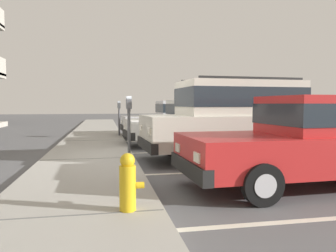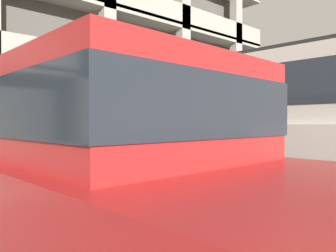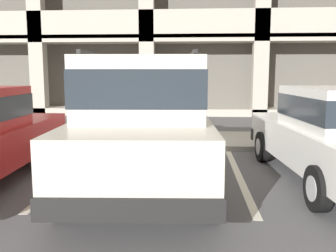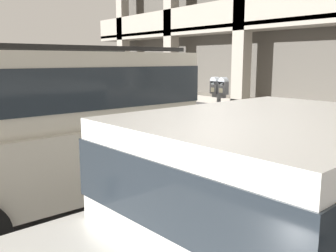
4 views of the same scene
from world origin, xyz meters
The scene contains 7 objects.
ground_plane centered at (0.00, 0.00, -0.05)m, with size 80.00×80.00×0.10m.
sidewalk centered at (0.00, 1.30, 0.06)m, with size 40.00×2.20×0.12m.
parking_stall_lines centered at (1.46, -1.40, 0.00)m, with size 11.78×4.80×0.01m.
silver_suv centered at (-0.07, -2.40, 1.09)m, with size 2.19×4.87×2.03m.
dark_hatchback centered at (2.99, -2.11, 0.82)m, with size 2.08×4.60×1.54m.
parking_meter_near centered at (-0.17, 0.35, 1.21)m, with size 0.35×0.12×1.47m.
fire_hydrant centered at (-3.94, 0.65, 0.46)m, with size 0.30×0.30×0.70m.
Camera 4 is at (4.42, -4.28, 1.89)m, focal length 40.00 mm.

